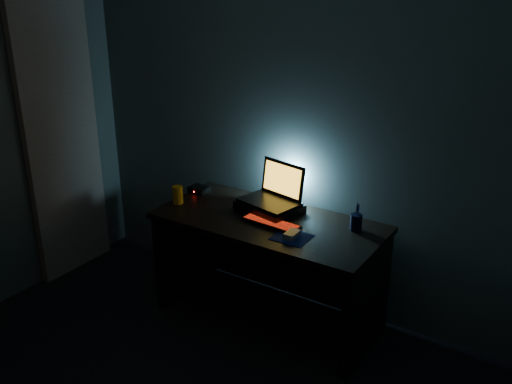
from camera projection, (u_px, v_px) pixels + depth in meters
room at (58, 248)px, 2.27m from camera, size 3.50×4.00×2.50m
desk at (272, 252)px, 3.86m from camera, size 1.50×0.70×0.75m
curtain at (61, 130)px, 4.27m from camera, size 0.06×0.65×2.30m
riser at (269, 207)px, 3.84m from camera, size 0.45×0.38×0.06m
laptop at (275, 193)px, 3.84m from camera, size 0.43×0.36×0.26m
keyboard at (271, 223)px, 3.64m from camera, size 0.40×0.15×0.02m
mousepad at (292, 237)px, 3.48m from camera, size 0.22×0.20×0.00m
mouse at (292, 234)px, 3.47m from camera, size 0.07×0.11×0.03m
pen_cup at (356, 222)px, 3.56m from camera, size 0.09×0.09×0.11m
juice_glass at (178, 195)px, 3.96m from camera, size 0.08×0.08×0.12m
router at (199, 190)px, 4.16m from camera, size 0.14×0.12×0.04m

